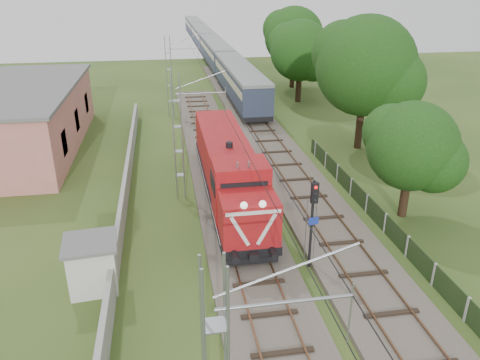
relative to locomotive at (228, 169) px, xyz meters
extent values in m
plane|color=#2D4A1B|center=(0.00, -11.10, -2.18)|extent=(140.00, 140.00, 0.00)
cube|color=#6B6054|center=(0.00, -4.10, -2.03)|extent=(4.20, 70.00, 0.30)
cube|color=black|center=(0.00, -4.10, -1.83)|extent=(2.40, 70.00, 0.10)
cube|color=brown|center=(-0.85, -4.10, -1.76)|extent=(0.08, 70.00, 0.05)
cube|color=brown|center=(0.85, -4.10, -1.76)|extent=(0.08, 70.00, 0.05)
cube|color=#6B6054|center=(5.00, 8.90, -2.03)|extent=(4.20, 80.00, 0.30)
cube|color=black|center=(5.00, 8.90, -1.83)|extent=(2.40, 80.00, 0.10)
cube|color=brown|center=(4.15, 8.90, -1.76)|extent=(0.08, 80.00, 0.05)
cube|color=brown|center=(5.85, 8.90, -1.76)|extent=(0.08, 80.00, 0.05)
cylinder|color=gray|center=(-1.50, -19.10, 4.62)|extent=(3.00, 0.08, 0.08)
cylinder|color=gray|center=(-1.50, 0.90, 4.62)|extent=(3.00, 0.08, 0.08)
cylinder|color=gray|center=(-1.50, 20.90, 4.62)|extent=(3.00, 0.08, 0.08)
cylinder|color=black|center=(0.00, 0.90, 3.32)|extent=(0.03, 70.00, 0.03)
cylinder|color=black|center=(0.00, 0.90, 4.62)|extent=(0.03, 70.00, 0.03)
cube|color=#9E9E99|center=(-6.50, 0.90, -1.43)|extent=(0.25, 40.00, 1.50)
cube|color=#D27671|center=(-15.00, 12.90, 0.32)|extent=(8.00, 20.00, 5.00)
cube|color=#606060|center=(-15.00, 12.90, 2.92)|extent=(8.40, 20.40, 0.25)
cube|color=black|center=(-11.05, 6.90, 0.02)|extent=(0.10, 1.60, 1.80)
cube|color=black|center=(-11.05, 12.90, 0.02)|extent=(0.10, 1.60, 1.80)
cube|color=black|center=(-11.05, 18.90, 0.02)|extent=(0.10, 1.60, 1.80)
cube|color=black|center=(8.00, -8.10, -1.58)|extent=(0.05, 32.00, 1.15)
cube|color=#9E9E99|center=(8.00, 6.90, -1.58)|extent=(0.12, 0.12, 1.20)
cube|color=black|center=(0.00, 0.12, -1.20)|extent=(2.90, 16.45, 0.48)
cube|color=black|center=(0.00, -5.20, -1.49)|extent=(2.13, 3.48, 0.48)
cube|color=black|center=(0.00, 5.44, -1.49)|extent=(2.13, 3.48, 0.48)
cube|color=black|center=(0.00, -8.01, -1.59)|extent=(2.52, 0.24, 0.34)
cube|color=#A21412|center=(0.00, -6.90, 0.15)|extent=(2.81, 2.42, 2.23)
sphere|color=white|center=(-0.44, -8.06, 1.41)|extent=(0.35, 0.35, 0.35)
sphere|color=white|center=(0.44, -8.06, 1.41)|extent=(0.35, 0.35, 0.35)
cube|color=silver|center=(-0.63, -8.13, 0.10)|extent=(0.97, 0.06, 1.62)
cube|color=silver|center=(0.63, -8.13, 0.10)|extent=(0.97, 0.06, 1.62)
cube|color=silver|center=(0.00, -8.13, 1.02)|extent=(2.61, 0.06, 0.17)
cube|color=#A21412|center=(0.00, -4.53, 0.59)|extent=(2.90, 2.32, 3.10)
cube|color=black|center=(0.00, -5.71, 1.07)|extent=(2.42, 0.06, 0.87)
cube|color=#A21412|center=(0.00, 2.49, 0.30)|extent=(2.71, 11.71, 2.52)
cylinder|color=black|center=(0.00, -0.46, 1.70)|extent=(0.43, 0.43, 0.39)
cylinder|color=gray|center=(-0.29, -5.30, 2.28)|extent=(0.12, 0.12, 0.34)
cylinder|color=gray|center=(0.29, -5.30, 2.28)|extent=(0.12, 0.12, 0.34)
cube|color=black|center=(5.00, 25.91, -1.29)|extent=(2.88, 21.87, 0.50)
cube|color=#292F44|center=(5.00, 25.91, 0.30)|extent=(2.98, 21.87, 2.68)
cube|color=#BFBA94|center=(5.00, 25.91, 0.80)|extent=(3.02, 20.99, 0.75)
cube|color=gray|center=(5.00, 25.91, 1.79)|extent=(3.03, 21.87, 0.35)
cube|color=black|center=(5.00, 48.77, -1.29)|extent=(2.88, 21.87, 0.50)
cube|color=#292F44|center=(5.00, 48.77, 0.30)|extent=(2.98, 21.87, 2.68)
cube|color=#BFBA94|center=(5.00, 48.77, 0.80)|extent=(3.02, 20.99, 0.75)
cube|color=gray|center=(5.00, 48.77, 1.79)|extent=(3.03, 21.87, 0.35)
cube|color=black|center=(5.00, 71.63, -1.29)|extent=(2.88, 21.87, 0.50)
cube|color=#292F44|center=(5.00, 71.63, 0.30)|extent=(2.98, 21.87, 2.68)
cube|color=#BFBA94|center=(5.00, 71.63, 0.80)|extent=(3.02, 20.99, 0.75)
cube|color=gray|center=(5.00, 71.63, 1.79)|extent=(3.03, 21.87, 0.35)
cube|color=black|center=(5.00, 94.49, -1.29)|extent=(2.88, 21.87, 0.50)
cube|color=#292F44|center=(5.00, 94.49, 0.30)|extent=(2.98, 21.87, 2.68)
cube|color=#BFBA94|center=(5.00, 94.49, 0.80)|extent=(3.02, 20.99, 0.75)
cube|color=gray|center=(5.00, 94.49, 1.79)|extent=(3.03, 21.87, 0.35)
cylinder|color=black|center=(2.82, -8.12, 0.13)|extent=(0.13, 0.13, 4.62)
cube|color=black|center=(2.82, -8.26, 1.88)|extent=(0.35, 0.24, 1.02)
sphere|color=red|center=(2.82, -8.37, 2.21)|extent=(0.17, 0.17, 0.17)
sphere|color=black|center=(2.82, -8.37, 1.88)|extent=(0.17, 0.17, 0.17)
sphere|color=black|center=(2.82, -8.37, 1.56)|extent=(0.17, 0.17, 0.17)
cube|color=#192D97|center=(2.87, -8.24, 0.40)|extent=(0.51, 0.11, 0.37)
cube|color=silver|center=(-7.40, -8.11, -1.06)|extent=(2.22, 2.22, 2.24)
cube|color=#606060|center=(-7.40, -8.11, 0.16)|extent=(2.55, 2.55, 0.15)
cylinder|color=#342115|center=(9.98, -3.80, -0.62)|extent=(0.52, 0.52, 3.13)
sphere|color=#133B10|center=(9.98, -3.80, 2.22)|extent=(5.12, 5.12, 5.12)
sphere|color=#133B10|center=(11.00, -4.56, 1.51)|extent=(3.58, 3.58, 3.58)
sphere|color=#133B10|center=(9.08, -2.90, 2.79)|extent=(3.33, 3.33, 3.33)
cylinder|color=#342115|center=(12.18, 8.34, 0.22)|extent=(0.60, 0.60, 4.82)
sphere|color=#133B10|center=(12.18, 8.34, 4.60)|extent=(7.88, 7.88, 7.88)
sphere|color=#133B10|center=(13.76, 7.16, 3.51)|extent=(5.52, 5.52, 5.52)
sphere|color=#133B10|center=(10.80, 9.72, 5.48)|extent=(5.12, 5.12, 5.12)
cylinder|color=#342115|center=(11.69, 24.75, -0.13)|extent=(0.64, 0.64, 4.12)
sphere|color=#133B10|center=(11.69, 24.75, 3.62)|extent=(6.73, 6.73, 6.73)
sphere|color=#133B10|center=(13.03, 23.74, 2.68)|extent=(4.71, 4.71, 4.71)
sphere|color=#133B10|center=(10.51, 25.93, 4.36)|extent=(4.38, 4.38, 4.38)
cylinder|color=#342115|center=(13.09, 32.57, 0.09)|extent=(0.62, 0.62, 4.55)
sphere|color=#133B10|center=(13.09, 32.57, 4.22)|extent=(7.44, 7.44, 7.44)
sphere|color=#133B10|center=(14.58, 31.45, 3.19)|extent=(5.21, 5.21, 5.21)
sphere|color=#133B10|center=(11.79, 33.87, 5.05)|extent=(4.84, 4.84, 4.84)
camera|label=1|loc=(-3.76, -26.87, 10.88)|focal=35.00mm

